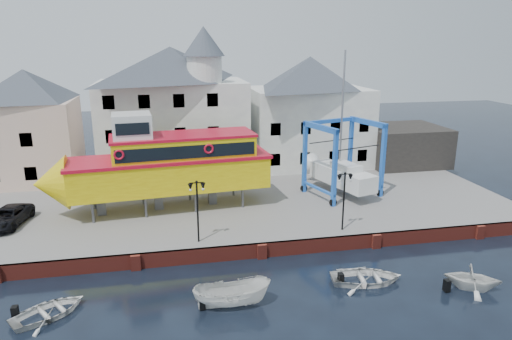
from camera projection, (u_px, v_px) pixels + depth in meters
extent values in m
plane|color=black|center=(262.00, 258.00, 29.91)|extent=(140.00, 140.00, 0.00)
cube|color=slate|center=(236.00, 197.00, 40.15)|extent=(44.00, 22.00, 1.00)
cube|color=maroon|center=(261.00, 250.00, 29.89)|extent=(44.00, 0.25, 1.00)
cube|color=maroon|center=(136.00, 262.00, 28.23)|extent=(0.60, 0.36, 1.00)
cube|color=maroon|center=(262.00, 251.00, 29.73)|extent=(0.60, 0.36, 1.00)
cube|color=maroon|center=(376.00, 241.00, 31.22)|extent=(0.60, 0.36, 1.00)
cube|color=maroon|center=(480.00, 232.00, 32.72)|extent=(0.60, 0.36, 1.00)
cube|color=beige|center=(32.00, 141.00, 42.23)|extent=(8.00, 7.00, 7.50)
pyramid|color=#393E49|center=(24.00, 85.00, 40.82)|extent=(8.00, 7.00, 2.80)
cube|color=black|center=(31.00, 174.00, 39.64)|extent=(1.00, 0.08, 1.20)
cube|color=black|center=(26.00, 140.00, 38.82)|extent=(1.00, 0.08, 1.20)
cube|color=silver|center=(174.00, 127.00, 44.92)|extent=(14.00, 8.00, 9.00)
pyramid|color=#393E49|center=(171.00, 64.00, 43.26)|extent=(14.00, 8.00, 3.20)
cube|color=black|center=(114.00, 169.00, 40.95)|extent=(1.00, 0.08, 1.20)
cube|color=black|center=(149.00, 168.00, 41.51)|extent=(1.00, 0.08, 1.20)
cube|color=black|center=(182.00, 166.00, 42.08)|extent=(1.00, 0.08, 1.20)
cube|color=black|center=(214.00, 164.00, 42.64)|extent=(1.00, 0.08, 1.20)
cube|color=black|center=(111.00, 137.00, 40.13)|extent=(1.00, 0.08, 1.20)
cube|color=black|center=(146.00, 135.00, 40.69)|extent=(1.00, 0.08, 1.20)
cube|color=black|center=(180.00, 134.00, 41.25)|extent=(1.00, 0.08, 1.20)
cube|color=black|center=(213.00, 133.00, 41.82)|extent=(1.00, 0.08, 1.20)
cube|color=black|center=(108.00, 102.00, 39.31)|extent=(1.00, 0.08, 1.20)
cube|color=black|center=(144.00, 102.00, 39.87)|extent=(1.00, 0.08, 1.20)
cube|color=black|center=(179.00, 101.00, 40.43)|extent=(1.00, 0.08, 1.20)
cube|color=black|center=(212.00, 100.00, 40.99)|extent=(1.00, 0.08, 1.20)
cylinder|color=silver|center=(205.00, 69.00, 41.66)|extent=(3.20, 3.20, 2.40)
cone|color=#393E49|center=(204.00, 41.00, 40.98)|extent=(3.80, 3.80, 2.60)
cube|color=silver|center=(308.00, 126.00, 48.15)|extent=(12.00, 8.00, 8.00)
pyramid|color=#393E49|center=(310.00, 72.00, 46.62)|extent=(12.00, 8.00, 3.20)
cube|color=black|center=(275.00, 160.00, 44.23)|extent=(1.00, 0.08, 1.20)
cube|color=black|center=(305.00, 158.00, 44.79)|extent=(1.00, 0.08, 1.20)
cube|color=black|center=(334.00, 157.00, 45.35)|extent=(1.00, 0.08, 1.20)
cube|color=black|center=(362.00, 155.00, 45.91)|extent=(1.00, 0.08, 1.20)
cube|color=black|center=(276.00, 129.00, 43.41)|extent=(1.00, 0.08, 1.20)
cube|color=black|center=(306.00, 128.00, 43.97)|extent=(1.00, 0.08, 1.20)
cube|color=black|center=(335.00, 127.00, 44.53)|extent=(1.00, 0.08, 1.20)
cube|color=black|center=(364.00, 126.00, 45.09)|extent=(1.00, 0.08, 1.20)
cube|color=black|center=(403.00, 145.00, 48.68)|extent=(8.00, 7.00, 4.00)
cylinder|color=black|center=(198.00, 213.00, 29.47)|extent=(0.12, 0.12, 4.00)
cube|color=black|center=(197.00, 183.00, 28.91)|extent=(0.90, 0.06, 0.06)
sphere|color=black|center=(197.00, 182.00, 28.89)|extent=(0.16, 0.16, 0.16)
cone|color=black|center=(190.00, 187.00, 28.91)|extent=(0.32, 0.32, 0.45)
sphere|color=silver|center=(190.00, 190.00, 28.96)|extent=(0.18, 0.18, 0.18)
cone|color=black|center=(203.00, 186.00, 29.06)|extent=(0.32, 0.32, 0.45)
sphere|color=silver|center=(203.00, 189.00, 29.11)|extent=(0.18, 0.18, 0.18)
cylinder|color=black|center=(344.00, 203.00, 31.34)|extent=(0.12, 0.12, 4.00)
cube|color=black|center=(345.00, 174.00, 30.78)|extent=(0.90, 0.06, 0.06)
sphere|color=black|center=(345.00, 173.00, 30.76)|extent=(0.16, 0.16, 0.16)
cone|color=black|center=(339.00, 178.00, 30.78)|extent=(0.32, 0.32, 0.45)
sphere|color=silver|center=(339.00, 181.00, 30.83)|extent=(0.18, 0.18, 0.18)
cone|color=black|center=(351.00, 178.00, 30.93)|extent=(0.32, 0.32, 0.45)
sphere|color=silver|center=(350.00, 180.00, 30.98)|extent=(0.18, 0.18, 0.18)
cylinder|color=#59595E|center=(93.00, 212.00, 32.90)|extent=(0.22, 0.22, 1.60)
cylinder|color=#59595E|center=(94.00, 199.00, 35.65)|extent=(0.22, 0.22, 1.60)
cylinder|color=#59595E|center=(146.00, 207.00, 33.93)|extent=(0.22, 0.22, 1.60)
cylinder|color=#59595E|center=(143.00, 195.00, 36.69)|extent=(0.22, 0.22, 1.60)
cylinder|color=#59595E|center=(196.00, 202.00, 34.97)|extent=(0.22, 0.22, 1.60)
cylinder|color=#59595E|center=(190.00, 190.00, 37.72)|extent=(0.22, 0.22, 1.60)
cylinder|color=#59595E|center=(243.00, 197.00, 36.00)|extent=(0.22, 0.22, 1.60)
cylinder|color=#59595E|center=(233.00, 186.00, 38.76)|extent=(0.22, 0.22, 1.60)
cube|color=#59595E|center=(101.00, 205.00, 34.42)|extent=(0.69, 0.59, 1.60)
cube|color=#59595E|center=(159.00, 199.00, 35.61)|extent=(0.69, 0.59, 1.60)
cube|color=#59595E|center=(212.00, 194.00, 36.79)|extent=(0.69, 0.59, 1.60)
cube|color=#CFAB08|center=(171.00, 174.00, 35.36)|extent=(15.27, 5.48, 2.35)
cone|color=#CFAB08|center=(51.00, 184.00, 32.97)|extent=(2.73, 4.27, 4.06)
cube|color=red|center=(170.00, 158.00, 35.01)|extent=(15.61, 5.68, 0.23)
cube|color=#CFAB08|center=(184.00, 148.00, 35.10)|extent=(10.98, 4.64, 1.71)
cube|color=black|center=(187.00, 152.00, 33.39)|extent=(10.21, 1.05, 0.96)
cube|color=black|center=(180.00, 142.00, 36.79)|extent=(10.21, 1.05, 0.96)
cube|color=red|center=(183.00, 135.00, 34.84)|extent=(11.20, 4.77, 0.19)
cube|color=silver|center=(132.00, 127.00, 33.57)|extent=(3.03, 3.03, 1.94)
cube|color=black|center=(132.00, 129.00, 32.24)|extent=(2.33, 0.28, 0.85)
torus|color=red|center=(119.00, 155.00, 31.97)|extent=(0.76, 0.22, 0.75)
torus|color=red|center=(209.00, 149.00, 33.74)|extent=(0.76, 0.22, 0.75)
cube|color=blue|center=(335.00, 169.00, 35.59)|extent=(0.39, 0.39, 6.19)
cylinder|color=black|center=(333.00, 202.00, 36.35)|extent=(0.66, 0.40, 0.62)
cube|color=blue|center=(305.00, 157.00, 39.06)|extent=(0.39, 0.39, 6.19)
cylinder|color=black|center=(304.00, 188.00, 39.82)|extent=(0.66, 0.40, 0.62)
cube|color=blue|center=(383.00, 161.00, 37.88)|extent=(0.39, 0.39, 6.19)
cylinder|color=black|center=(380.00, 193.00, 38.65)|extent=(0.66, 0.40, 0.62)
cube|color=blue|center=(350.00, 151.00, 41.36)|extent=(0.39, 0.39, 6.19)
cylinder|color=black|center=(349.00, 180.00, 42.12)|extent=(0.66, 0.40, 0.62)
cube|color=blue|center=(320.00, 127.00, 36.52)|extent=(1.62, 4.31, 0.43)
cube|color=blue|center=(318.00, 188.00, 37.93)|extent=(1.53, 4.29, 0.19)
cube|color=blue|center=(368.00, 122.00, 38.82)|extent=(1.62, 4.31, 0.43)
cube|color=blue|center=(364.00, 180.00, 40.23)|extent=(1.53, 4.29, 0.19)
cube|color=blue|center=(330.00, 121.00, 39.40)|extent=(5.16, 1.88, 0.31)
cube|color=silver|center=(342.00, 176.00, 38.88)|extent=(3.92, 6.94, 1.42)
cone|color=silver|center=(315.00, 166.00, 42.21)|extent=(2.36, 1.96, 2.03)
cube|color=#59595E|center=(342.00, 188.00, 39.16)|extent=(0.68, 1.58, 0.62)
cube|color=silver|center=(346.00, 166.00, 38.24)|extent=(2.14, 2.96, 0.53)
cylinder|color=#99999E|center=(342.00, 110.00, 37.73)|extent=(0.20, 0.20, 9.73)
cube|color=black|center=(357.00, 148.00, 36.77)|extent=(4.53, 1.52, 0.05)
cube|color=black|center=(332.00, 141.00, 39.46)|extent=(4.53, 1.52, 0.05)
imported|color=black|center=(8.00, 217.00, 32.47)|extent=(2.90, 4.93, 1.29)
imported|color=silver|center=(232.00, 306.00, 24.49)|extent=(4.23, 1.71, 1.62)
imported|color=silver|center=(366.00, 282.00, 26.89)|extent=(4.59, 3.57, 0.87)
imported|color=silver|center=(471.00, 289.00, 26.19)|extent=(3.94, 3.77, 1.61)
imported|color=silver|center=(50.00, 316.00, 23.62)|extent=(4.59, 4.31, 0.77)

